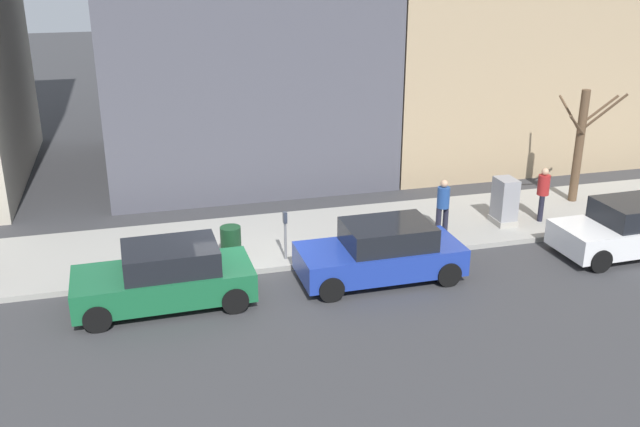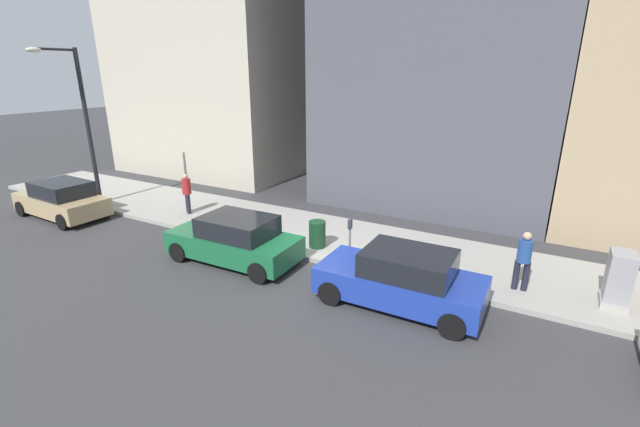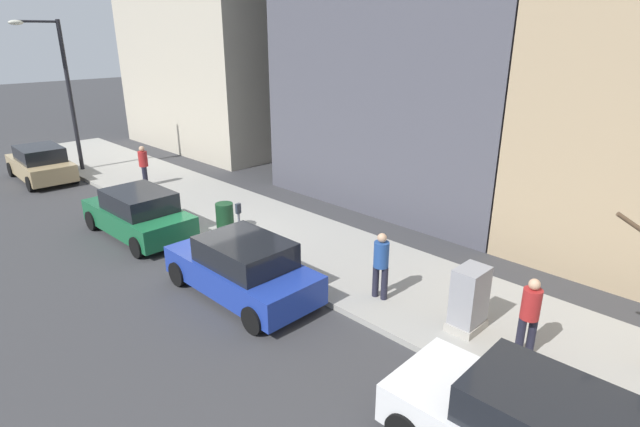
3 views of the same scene
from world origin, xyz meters
TOP-DOWN VIEW (x-y plane):
  - ground_plane at (0.00, 0.00)m, footprint 120.00×120.00m
  - sidewalk at (2.00, 0.00)m, footprint 4.00×36.00m
  - parked_car_blue at (-1.07, -3.34)m, footprint 1.96×4.22m
  - parked_car_green at (-1.09, 2.11)m, footprint 2.00×4.24m
  - parked_car_tan at (-1.19, 11.14)m, footprint 2.06×4.26m
  - parking_meter at (0.45, -1.14)m, footprint 0.14×0.10m
  - utility_box at (1.30, -8.12)m, footprint 0.83×0.61m
  - streetlamp at (0.28, 11.27)m, footprint 1.97×0.32m
  - trash_bin at (0.90, 0.26)m, footprint 0.56×0.56m
  - pedestrian_near_meter at (1.29, -9.39)m, footprint 0.36×0.36m
  - pedestrian_midblock at (1.02, -5.96)m, footprint 0.36×0.40m
  - pedestrian_far_corner at (1.41, 6.71)m, footprint 0.36×0.36m

SIDE VIEW (x-z plane):
  - ground_plane at x=0.00m, z-range 0.00..0.00m
  - sidewalk at x=2.00m, z-range 0.00..0.15m
  - trash_bin at x=0.90m, z-range 0.15..1.05m
  - parked_car_blue at x=-1.07m, z-range -0.02..1.50m
  - parked_car_green at x=-1.09m, z-range -0.02..1.50m
  - parked_car_tan at x=-1.19m, z-range -0.02..1.50m
  - utility_box at x=1.30m, z-range 0.13..1.56m
  - parking_meter at x=0.45m, z-range 0.30..1.65m
  - pedestrian_near_meter at x=1.29m, z-range 0.26..1.92m
  - pedestrian_midblock at x=1.02m, z-range 0.26..1.92m
  - pedestrian_far_corner at x=1.41m, z-range 0.26..1.92m
  - streetlamp at x=0.28m, z-range 0.77..7.27m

